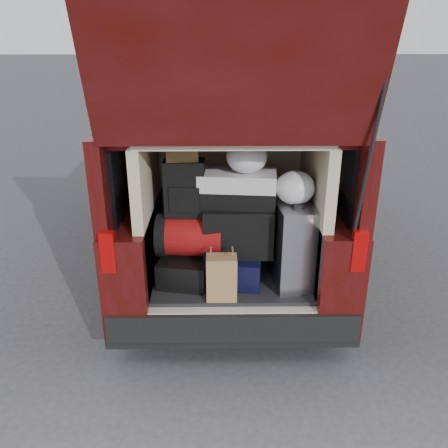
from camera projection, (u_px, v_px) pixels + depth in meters
The scene contains 14 objects.
ground at pixel (232, 343), 3.95m from camera, with size 80.00×80.00×0.00m, color #323235.
minivan at pixel (228, 173), 5.30m from camera, with size 1.90×5.35×2.77m.
load_floor at pixel (231, 298), 4.09m from camera, with size 1.24×1.05×0.55m, color black.
black_hardshell at pixel (187, 265), 3.83m from camera, with size 0.38×0.53×0.21m, color black.
navy_hardshell at pixel (235, 264), 3.83m from camera, with size 0.42×0.52×0.23m, color black.
silver_roller at pixel (293, 244), 3.66m from camera, with size 0.28×0.44×0.66m, color silver.
kraft_bag at pixel (222, 278), 3.50m from camera, with size 0.22×0.14×0.35m, color #A27C49.
red_duffel at pixel (190, 235), 3.72m from camera, with size 0.51×0.33×0.33m, color maroon.
black_soft_case at pixel (238, 230), 3.71m from camera, with size 0.54×0.32×0.39m, color black.
backpack at pixel (185, 188), 3.59m from camera, with size 0.30×0.18×0.43m, color black.
twotone_duffel at pixel (237, 188), 3.63m from camera, with size 0.59×0.30×0.26m, color silver.
grocery_sack_lower at pixel (182, 145), 3.48m from camera, with size 0.23×0.19×0.21m, color brown.
plastic_bag_center at pixel (247, 157), 3.50m from camera, with size 0.30×0.28×0.24m, color white.
plastic_bag_right at pixel (295, 188), 3.50m from camera, with size 0.29×0.27×0.25m, color white.
Camera 1 is at (-0.10, -3.24, 2.46)m, focal length 38.00 mm.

